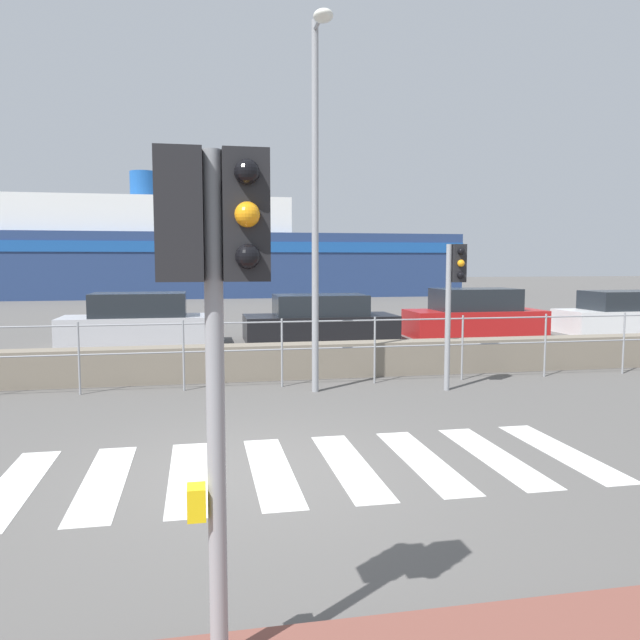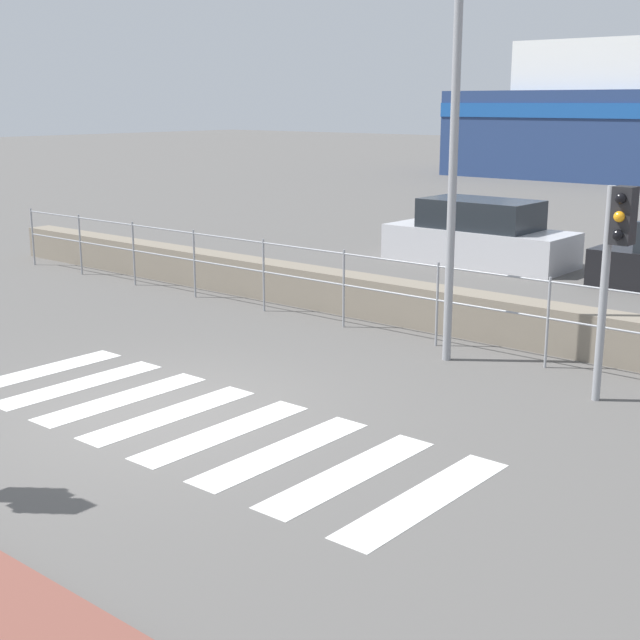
% 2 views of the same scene
% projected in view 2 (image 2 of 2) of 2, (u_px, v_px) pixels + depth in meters
% --- Properties ---
extents(ground_plane, '(160.00, 160.00, 0.00)m').
position_uv_depth(ground_plane, '(162.00, 412.00, 10.66)').
color(ground_plane, '#565451').
extents(crosswalk, '(6.75, 2.40, 0.01)m').
position_uv_depth(crosswalk, '(196.00, 423.00, 10.28)').
color(crosswalk, silver).
rests_on(crosswalk, ground_plane).
extents(seawall, '(21.96, 0.55, 0.69)m').
position_uv_depth(seawall, '(419.00, 305.00, 14.67)').
color(seawall, slate).
rests_on(seawall, ground_plane).
extents(harbor_fence, '(19.81, 0.04, 1.29)m').
position_uv_depth(harbor_fence, '(389.00, 284.00, 13.91)').
color(harbor_fence, gray).
rests_on(harbor_fence, ground_plane).
extents(traffic_light_far, '(0.34, 0.32, 2.65)m').
position_uv_depth(traffic_light_far, '(616.00, 246.00, 10.54)').
color(traffic_light_far, gray).
rests_on(traffic_light_far, ground_plane).
extents(streetlamp, '(0.32, 0.99, 6.46)m').
position_uv_depth(streetlamp, '(450.00, 75.00, 11.75)').
color(streetlamp, gray).
rests_on(streetlamp, ground_plane).
extents(parked_car_silver, '(4.30, 1.71, 1.46)m').
position_uv_depth(parked_car_silver, '(479.00, 236.00, 20.37)').
color(parked_car_silver, '#BCBCC1').
rests_on(parked_car_silver, ground_plane).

